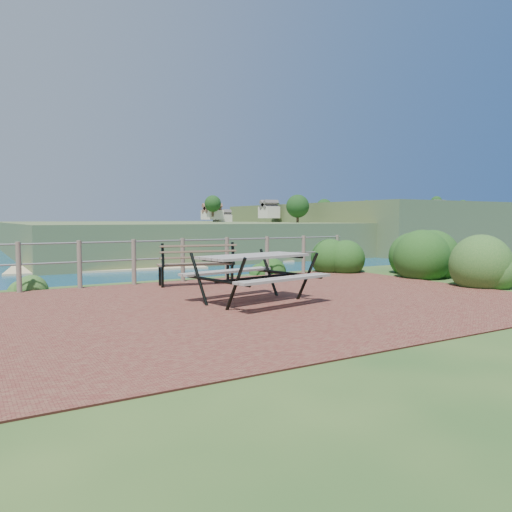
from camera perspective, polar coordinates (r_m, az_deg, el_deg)
The scene contains 10 objects.
ground at distance 8.75m, azimuth 0.06°, elevation -5.38°, with size 10.00×7.00×0.12m, color brown.
safety_railing at distance 11.67m, azimuth -8.38°, elevation -0.17°, with size 9.40×0.10×1.00m.
distant_bay at distance 274.98m, azimuth 9.57°, elevation 3.58°, with size 290.00×232.36×24.00m.
picnic_table at distance 8.65m, azimuth -0.23°, elevation -1.98°, with size 2.06×1.67×0.82m.
park_bench at distance 10.97m, azimuth -6.85°, elevation -0.20°, with size 1.71×0.70×0.94m.
shrub_right_front at distance 13.55m, azimuth 17.66°, elevation -2.15°, with size 1.51×1.51×2.13m, color #1A4314.
shrub_right_back at distance 12.16m, azimuth 25.30°, elevation -3.07°, with size 1.33×1.33×1.89m, color #21501E.
shrub_right_edge at distance 13.99m, azimuth 9.11°, elevation -1.80°, with size 1.22×1.22×1.73m, color #1A4314.
shrub_lip_west at distance 11.57m, azimuth -24.51°, elevation -3.40°, with size 0.70×0.70×0.41m, color #21501E.
shrub_lip_east at distance 13.53m, azimuth 0.42°, elevation -1.96°, with size 0.87×0.87×0.65m, color #1A4314.
Camera 1 is at (-4.40, -7.41, 1.47)m, focal length 35.00 mm.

